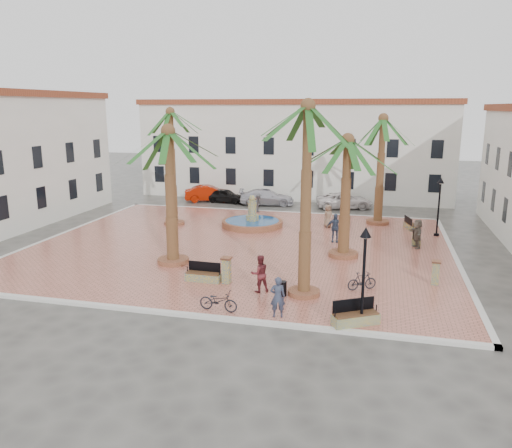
% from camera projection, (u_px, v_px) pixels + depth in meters
% --- Properties ---
extents(ground, '(120.00, 120.00, 0.00)m').
position_uv_depth(ground, '(241.00, 247.00, 31.96)').
color(ground, '#56544F').
rests_on(ground, ground).
extents(plaza, '(26.00, 22.00, 0.15)m').
position_uv_depth(plaza, '(241.00, 246.00, 31.95)').
color(plaza, '#CB725E').
rests_on(plaza, ground).
extents(kerb_n, '(26.30, 0.30, 0.16)m').
position_uv_depth(kerb_n, '(276.00, 212.00, 42.33)').
color(kerb_n, silver).
rests_on(kerb_n, ground).
extents(kerb_s, '(26.30, 0.30, 0.16)m').
position_uv_depth(kerb_s, '(172.00, 313.00, 21.56)').
color(kerb_s, silver).
rests_on(kerb_s, ground).
extents(kerb_e, '(0.30, 22.30, 0.16)m').
position_uv_depth(kerb_e, '(457.00, 261.00, 28.88)').
color(kerb_e, silver).
rests_on(kerb_e, ground).
extents(kerb_w, '(0.30, 22.30, 0.16)m').
position_uv_depth(kerb_w, '(63.00, 234.00, 35.01)').
color(kerb_w, silver).
rests_on(kerb_w, ground).
extents(building_north, '(30.40, 7.40, 9.50)m').
position_uv_depth(building_north, '(295.00, 148.00, 49.76)').
color(building_north, white).
rests_on(building_north, ground).
extents(fountain, '(4.52, 4.52, 2.34)m').
position_uv_depth(fountain, '(252.00, 222.00, 36.97)').
color(fountain, '#9B5A3C').
rests_on(fountain, plaza).
extents(palm_nw, '(4.91, 4.91, 8.64)m').
position_uv_depth(palm_nw, '(171.00, 124.00, 35.91)').
color(palm_nw, '#9B5A3C').
rests_on(palm_nw, plaza).
extents(palm_sw, '(5.75, 5.75, 7.77)m').
position_uv_depth(palm_sw, '(169.00, 148.00, 26.83)').
color(palm_sw, '#9B5A3C').
rests_on(palm_sw, plaza).
extents(palm_s, '(4.90, 4.90, 9.02)m').
position_uv_depth(palm_s, '(308.00, 127.00, 21.74)').
color(palm_s, '#9B5A3C').
rests_on(palm_s, plaza).
extents(palm_e, '(5.68, 5.68, 7.22)m').
position_uv_depth(palm_e, '(347.00, 156.00, 28.24)').
color(palm_e, '#9B5A3C').
rests_on(palm_e, plaza).
extents(palm_ne, '(5.49, 5.49, 8.21)m').
position_uv_depth(palm_ne, '(383.00, 131.00, 36.27)').
color(palm_ne, '#9B5A3C').
rests_on(palm_ne, plaza).
extents(bench_s, '(1.83, 0.58, 0.96)m').
position_uv_depth(bench_s, '(203.00, 276.00, 25.29)').
color(bench_s, '#878559').
rests_on(bench_s, plaza).
extents(bench_se, '(1.99, 1.52, 1.04)m').
position_uv_depth(bench_se, '(355.00, 318.00, 20.23)').
color(bench_se, '#878559').
rests_on(bench_se, plaza).
extents(bench_e, '(0.66, 1.81, 0.94)m').
position_uv_depth(bench_e, '(416.00, 239.00, 32.48)').
color(bench_e, '#878559').
rests_on(bench_e, plaza).
extents(bench_ne, '(0.96, 1.77, 0.90)m').
position_uv_depth(bench_ne, '(410.00, 226.00, 36.07)').
color(bench_ne, '#878559').
rests_on(bench_ne, plaza).
extents(lamppost_s, '(0.45, 0.45, 4.10)m').
position_uv_depth(lamppost_s, '(364.00, 260.00, 19.59)').
color(lamppost_s, black).
rests_on(lamppost_s, plaza).
extents(lamppost_e, '(0.44, 0.44, 4.04)m').
position_uv_depth(lamppost_e, '(440.00, 196.00, 33.66)').
color(lamppost_e, black).
rests_on(lamppost_e, plaza).
extents(bollard_se, '(0.51, 0.51, 1.35)m').
position_uv_depth(bollard_se, '(226.00, 270.00, 24.91)').
color(bollard_se, '#878559').
rests_on(bollard_se, plaza).
extents(bollard_n, '(0.63, 0.63, 1.56)m').
position_uv_depth(bollard_n, '(253.00, 208.00, 39.73)').
color(bollard_n, '#878559').
rests_on(bollard_n, plaza).
extents(bollard_e, '(0.49, 0.49, 1.23)m').
position_uv_depth(bollard_e, '(436.00, 272.00, 24.70)').
color(bollard_e, '#878559').
rests_on(bollard_e, plaza).
extents(litter_bin, '(0.37, 0.37, 0.71)m').
position_uv_depth(litter_bin, '(283.00, 289.00, 23.29)').
color(litter_bin, black).
rests_on(litter_bin, plaza).
extents(cyclist_a, '(0.73, 0.57, 1.77)m').
position_uv_depth(cyclist_a, '(278.00, 297.00, 20.84)').
color(cyclist_a, '#333950').
rests_on(cyclist_a, plaza).
extents(bicycle_a, '(1.78, 0.74, 0.91)m').
position_uv_depth(bicycle_a, '(218.00, 301.00, 21.55)').
color(bicycle_a, black).
rests_on(bicycle_a, plaza).
extents(cyclist_b, '(1.11, 1.04, 1.81)m').
position_uv_depth(cyclist_b, '(260.00, 274.00, 23.71)').
color(cyclist_b, maroon).
rests_on(cyclist_b, plaza).
extents(bicycle_b, '(1.51, 1.07, 0.90)m').
position_uv_depth(bicycle_b, '(362.00, 281.00, 24.04)').
color(bicycle_b, black).
rests_on(bicycle_b, plaza).
extents(pedestrian_fountain_a, '(0.97, 0.95, 1.69)m').
position_uv_depth(pedestrian_fountain_a, '(328.00, 216.00, 36.50)').
color(pedestrian_fountain_a, '#81654F').
rests_on(pedestrian_fountain_a, plaza).
extents(pedestrian_fountain_b, '(1.14, 0.55, 1.89)m').
position_uv_depth(pedestrian_fountain_b, '(335.00, 228.00, 32.49)').
color(pedestrian_fountain_b, '#38455F').
rests_on(pedestrian_fountain_b, plaza).
extents(pedestrian_north, '(0.66, 1.06, 1.58)m').
position_uv_depth(pedestrian_north, '(258.00, 203.00, 41.90)').
color(pedestrian_north, '#424247').
rests_on(pedestrian_north, plaza).
extents(pedestrian_east, '(0.93, 1.78, 1.83)m').
position_uv_depth(pedestrian_east, '(417.00, 234.00, 31.12)').
color(pedestrian_east, '#675E52').
rests_on(pedestrian_east, plaza).
extents(car_black, '(3.90, 1.85, 1.29)m').
position_uv_depth(car_black, '(225.00, 196.00, 46.89)').
color(car_black, black).
rests_on(car_black, ground).
extents(car_red, '(4.88, 3.13, 1.52)m').
position_uv_depth(car_red, '(209.00, 193.00, 47.42)').
color(car_red, '#9F1803').
rests_on(car_red, ground).
extents(car_silver, '(5.26, 2.86, 1.45)m').
position_uv_depth(car_silver, '(267.00, 197.00, 45.65)').
color(car_silver, silver).
rests_on(car_silver, ground).
extents(car_white, '(5.33, 3.43, 1.37)m').
position_uv_depth(car_white, '(344.00, 201.00, 44.14)').
color(car_white, white).
rests_on(car_white, ground).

